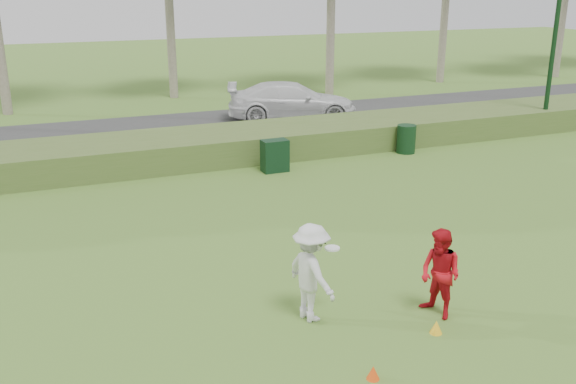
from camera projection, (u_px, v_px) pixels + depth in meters
name	position (u px, v px, depth m)	size (l,w,h in m)	color
ground	(375.00, 329.00, 11.15)	(120.00, 120.00, 0.00)	#406B23
reed_strip	(198.00, 147.00, 21.55)	(80.00, 3.00, 0.90)	#425E25
park_road	(167.00, 129.00, 26.08)	(80.00, 6.00, 0.06)	#2D2D2D
player_white	(311.00, 273.00, 11.24)	(0.99, 1.28, 1.80)	silver
player_red	(440.00, 274.00, 11.36)	(0.80, 0.62, 1.65)	#B50F18
cone_orange	(373.00, 373.00, 9.72)	(0.20, 0.20, 0.22)	#F6480C
cone_yellow	(436.00, 327.00, 10.99)	(0.22, 0.22, 0.24)	yellow
utility_cabinet	(275.00, 156.00, 20.27)	(0.82, 0.51, 1.02)	black
trash_bin	(406.00, 139.00, 22.50)	(0.66, 0.66, 0.99)	black
car_right	(292.00, 101.00, 27.57)	(2.23, 5.49, 1.59)	silver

